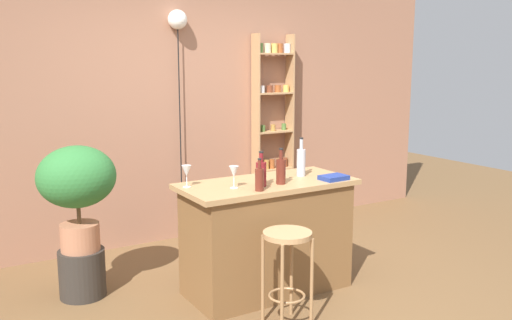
{
  "coord_description": "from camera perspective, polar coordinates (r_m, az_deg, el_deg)",
  "views": [
    {
      "loc": [
        -2.24,
        -3.25,
        1.81
      ],
      "look_at": [
        0.05,
        0.55,
        1.01
      ],
      "focal_mm": 39.05,
      "sensor_mm": 36.0,
      "label": 1
    }
  ],
  "objects": [
    {
      "name": "plant_stool",
      "position": [
        4.59,
        -17.37,
        -10.99
      ],
      "size": [
        0.35,
        0.35,
        0.37
      ],
      "primitive_type": "cylinder",
      "color": "#2D2823",
      "rests_on": "ground"
    },
    {
      "name": "cookbook",
      "position": [
        4.4,
        7.97,
        -1.79
      ],
      "size": [
        0.22,
        0.16,
        0.03
      ],
      "primitive_type": "cube",
      "rotation": [
        0.0,
        0.0,
        0.04
      ],
      "color": "navy",
      "rests_on": "kitchen_counter"
    },
    {
      "name": "pendant_globe_light",
      "position": [
        5.55,
        -8.03,
        13.55
      ],
      "size": [
        0.19,
        0.19,
        2.29
      ],
      "color": "black",
      "rests_on": "ground"
    },
    {
      "name": "bottle_wine_red",
      "position": [
        4.12,
        0.52,
        -1.36
      ],
      "size": [
        0.08,
        0.08,
        0.26
      ],
      "color": "maroon",
      "rests_on": "kitchen_counter"
    },
    {
      "name": "kitchen_counter",
      "position": [
        4.41,
        1.13,
        -7.8
      ],
      "size": [
        1.36,
        0.63,
        0.89
      ],
      "color": "brown",
      "rests_on": "ground"
    },
    {
      "name": "spice_shelf",
      "position": [
        6.05,
        1.76,
        3.63
      ],
      "size": [
        0.45,
        0.16,
        2.08
      ],
      "color": "tan",
      "rests_on": "ground"
    },
    {
      "name": "potted_plant",
      "position": [
        4.39,
        -17.86,
        -2.31
      ],
      "size": [
        0.59,
        0.53,
        0.81
      ],
      "color": "#A86B4C",
      "rests_on": "plant_stool"
    },
    {
      "name": "bottle_sauce_amber",
      "position": [
        4.49,
        4.64,
        -0.16
      ],
      "size": [
        0.07,
        0.07,
        0.31
      ],
      "color": "#B2B2B7",
      "rests_on": "kitchen_counter"
    },
    {
      "name": "wine_glass_center",
      "position": [
        4.12,
        -7.13,
        -1.19
      ],
      "size": [
        0.07,
        0.07,
        0.16
      ],
      "color": "silver",
      "rests_on": "kitchen_counter"
    },
    {
      "name": "back_wall",
      "position": [
        5.68,
        -7.79,
        5.98
      ],
      "size": [
        6.4,
        0.1,
        2.8
      ],
      "primitive_type": "cube",
      "color": "#9E6B51",
      "rests_on": "ground"
    },
    {
      "name": "bar_stool",
      "position": [
        3.84,
        3.22,
        -9.82
      ],
      "size": [
        0.33,
        0.33,
        0.67
      ],
      "color": "#997047",
      "rests_on": "ground"
    },
    {
      "name": "bottle_olive_oil",
      "position": [
        4.2,
        2.57,
        -1.09
      ],
      "size": [
        0.07,
        0.07,
        0.27
      ],
      "color": "#5B2319",
      "rests_on": "kitchen_counter"
    },
    {
      "name": "wine_glass_left",
      "position": [
        4.06,
        -2.28,
        -1.28
      ],
      "size": [
        0.07,
        0.07,
        0.16
      ],
      "color": "silver",
      "rests_on": "kitchen_counter"
    },
    {
      "name": "bottle_spirits_clear",
      "position": [
        3.98,
        0.36,
        -1.93
      ],
      "size": [
        0.06,
        0.06,
        0.24
      ],
      "color": "#5B2319",
      "rests_on": "kitchen_counter"
    },
    {
      "name": "ground",
      "position": [
        4.34,
        3.29,
        -14.45
      ],
      "size": [
        12.0,
        12.0,
        0.0
      ],
      "primitive_type": "plane",
      "color": "brown"
    }
  ]
}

